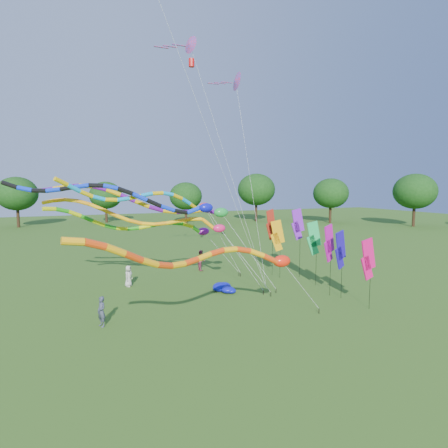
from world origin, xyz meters
name	(u,v)px	position (x,y,z in m)	size (l,w,h in m)	color
ground	(262,317)	(0.00, 0.00, 0.00)	(160.00, 160.00, 0.00)	#2E5D18
tree_ring	(329,216)	(3.17, -1.55, 5.62)	(117.31, 121.74, 9.62)	#382314
tube_kite_red	(220,257)	(-3.41, -2.24, 4.00)	(12.99, 3.59, 6.06)	black
tube_kite_orange	(155,218)	(-4.64, 5.85, 5.16)	(13.33, 5.08, 7.04)	black
tube_kite_purple	(151,203)	(-4.78, 6.35, 6.15)	(14.83, 5.62, 7.96)	black
tube_kite_blue	(134,199)	(-6.01, 5.17, 6.45)	(15.02, 3.64, 8.03)	black
tube_kite_cyan	(161,200)	(-4.19, 5.90, 6.31)	(12.91, 4.83, 8.15)	black
tube_kite_green	(152,225)	(-4.29, 8.38, 4.45)	(13.71, 1.43, 6.51)	black
delta_kite_high_a	(190,46)	(-2.27, 5.59, 15.94)	(7.04, 2.31, 16.74)	black
delta_kite_high_c	(236,81)	(2.06, 8.20, 14.90)	(2.91, 4.94, 15.69)	black
banner_pole_green	(314,238)	(6.47, 4.28, 3.48)	(1.16, 0.27, 4.74)	black
banner_pole_orange	(277,236)	(5.29, 7.34, 3.34)	(1.13, 0.43, 4.61)	black
banner_pole_violet	(298,224)	(6.81, 6.85, 4.21)	(1.16, 0.14, 5.49)	black
banner_pole_blue_a	(340,250)	(6.14, 1.01, 3.18)	(1.13, 0.44, 4.44)	black
banner_pole_magenta_a	(368,259)	(6.23, -1.28, 2.99)	(1.16, 0.16, 4.25)	black
banner_pole_magenta_b	(329,243)	(5.84, 1.76, 3.51)	(1.12, 0.47, 4.78)	black
banner_pole_red	(271,225)	(5.19, 8.21, 4.12)	(1.11, 0.49, 5.39)	black
blue_nylon_heap	(226,288)	(0.00, 5.21, 0.26)	(1.66, 1.68, 0.59)	#0D14AF
person_a	(128,276)	(-5.90, 9.18, 0.77)	(0.75, 0.49, 1.53)	beige
person_b	(101,312)	(-8.33, 1.90, 0.79)	(0.57, 0.38, 1.57)	#383D4E
person_c	(201,260)	(0.60, 12.05, 0.88)	(0.85, 0.67, 1.76)	#8B3248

